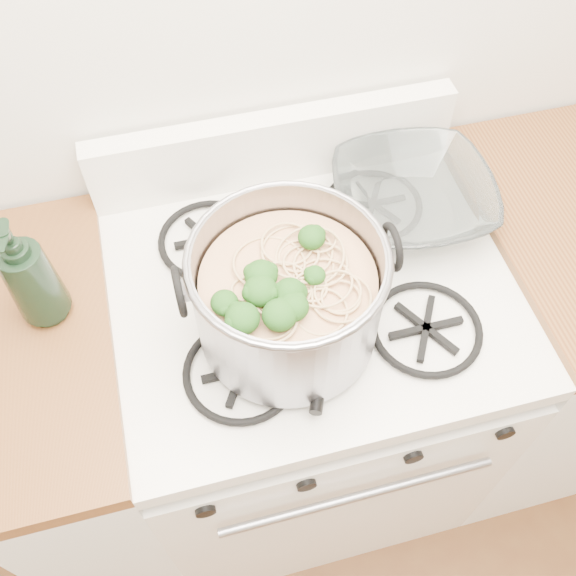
# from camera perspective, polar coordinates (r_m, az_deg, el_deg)

# --- Properties ---
(gas_range) EXTENTS (0.76, 0.66, 0.92)m
(gas_range) POSITION_cam_1_polar(r_m,az_deg,el_deg) (1.62, 1.70, -9.23)
(gas_range) COLOR white
(gas_range) RESTS_ON ground
(counter_left) EXTENTS (0.25, 0.65, 0.92)m
(counter_left) POSITION_cam_1_polar(r_m,az_deg,el_deg) (1.61, -16.31, -12.48)
(counter_left) COLOR silver
(counter_left) RESTS_ON ground
(stock_pot) EXTENTS (0.35, 0.32, 0.22)m
(stock_pot) POSITION_cam_1_polar(r_m,az_deg,el_deg) (1.06, 0.00, -0.79)
(stock_pot) COLOR gray
(stock_pot) RESTS_ON gas_range
(spatula) EXTENTS (0.39, 0.40, 0.02)m
(spatula) POSITION_cam_1_polar(r_m,az_deg,el_deg) (1.18, 4.21, 0.23)
(spatula) COLOR black
(spatula) RESTS_ON gas_range
(glass_bowl) EXTENTS (0.13, 0.13, 0.03)m
(glass_bowl) POSITION_cam_1_polar(r_m,az_deg,el_deg) (1.32, 10.87, 7.36)
(glass_bowl) COLOR white
(glass_bowl) RESTS_ON gas_range
(bottle) EXTENTS (0.09, 0.10, 0.24)m
(bottle) POSITION_cam_1_polar(r_m,az_deg,el_deg) (1.15, -22.11, 1.25)
(bottle) COLOR black
(bottle) RESTS_ON counter_left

